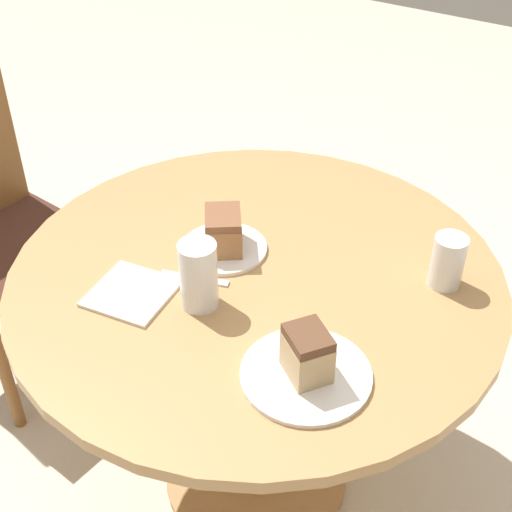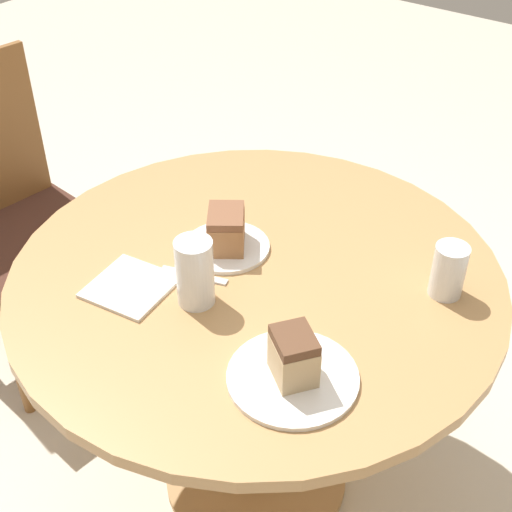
{
  "view_description": "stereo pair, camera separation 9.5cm",
  "coord_description": "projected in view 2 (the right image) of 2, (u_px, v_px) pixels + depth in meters",
  "views": [
    {
      "loc": [
        -1.03,
        -0.66,
        1.73
      ],
      "look_at": [
        0.0,
        0.0,
        0.79
      ],
      "focal_mm": 50.0,
      "sensor_mm": 36.0,
      "label": 1
    },
    {
      "loc": [
        -0.98,
        -0.74,
        1.73
      ],
      "look_at": [
        0.0,
        0.0,
        0.79
      ],
      "focal_mm": 50.0,
      "sensor_mm": 36.0,
      "label": 2
    }
  ],
  "objects": [
    {
      "name": "glass_lemonade",
      "position": [
        195.0,
        276.0,
        1.45
      ],
      "size": [
        0.08,
        0.08,
        0.15
      ],
      "color": "beige",
      "rests_on": "table"
    },
    {
      "name": "plate_near",
      "position": [
        227.0,
        247.0,
        1.63
      ],
      "size": [
        0.2,
        0.2,
        0.01
      ],
      "color": "white",
      "rests_on": "table"
    },
    {
      "name": "ground_plane",
      "position": [
        256.0,
        476.0,
        2.02
      ],
      "size": [
        8.0,
        8.0,
        0.0
      ],
      "primitive_type": "plane",
      "color": "beige"
    },
    {
      "name": "cake_slice_near",
      "position": [
        226.0,
        229.0,
        1.6
      ],
      "size": [
        0.13,
        0.13,
        0.09
      ],
      "rotation": [
        0.0,
        0.0,
        2.2
      ],
      "color": "#9E6B42",
      "rests_on": "plate_near"
    },
    {
      "name": "glass_water",
      "position": [
        448.0,
        273.0,
        1.48
      ],
      "size": [
        0.07,
        0.07,
        0.12
      ],
      "color": "silver",
      "rests_on": "table"
    },
    {
      "name": "plate_far",
      "position": [
        293.0,
        377.0,
        1.31
      ],
      "size": [
        0.25,
        0.25,
        0.01
      ],
      "color": "white",
      "rests_on": "table"
    },
    {
      "name": "napkin_stack",
      "position": [
        131.0,
        287.0,
        1.52
      ],
      "size": [
        0.18,
        0.18,
        0.01
      ],
      "rotation": [
        0.0,
        0.0,
        0.14
      ],
      "color": "silver",
      "rests_on": "table"
    },
    {
      "name": "table",
      "position": [
        256.0,
        325.0,
        1.67
      ],
      "size": [
        1.09,
        1.09,
        0.75
      ],
      "color": "tan",
      "rests_on": "ground_plane"
    },
    {
      "name": "chair",
      "position": [
        10.0,
        216.0,
        2.18
      ],
      "size": [
        0.51,
        0.47,
        0.95
      ],
      "rotation": [
        0.0,
        0.0,
        -0.1
      ],
      "color": "brown",
      "rests_on": "ground_plane"
    },
    {
      "name": "fork",
      "position": [
        194.0,
        275.0,
        1.55
      ],
      "size": [
        0.06,
        0.15,
        0.0
      ],
      "rotation": [
        0.0,
        0.0,
        1.89
      ],
      "color": "silver",
      "rests_on": "table"
    },
    {
      "name": "cake_slice_far",
      "position": [
        294.0,
        356.0,
        1.28
      ],
      "size": [
        0.11,
        0.11,
        0.1
      ],
      "rotation": [
        0.0,
        0.0,
        5.67
      ],
      "color": "tan",
      "rests_on": "plate_far"
    }
  ]
}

